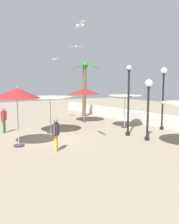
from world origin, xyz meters
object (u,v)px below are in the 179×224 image
(guest_0, at_px, (56,132))
(patio_umbrella_3, at_px, (125,97))
(patio_umbrella_1, at_px, (84,91))
(seagull_0, at_px, (76,46))
(patio_umbrella_0, at_px, (50,99))
(lamp_post_0, at_px, (148,99))
(seagull_2, at_px, (80,25))
(patio_umbrella_4, at_px, (17,94))
(lamp_post_2, at_px, (163,88))
(lamp_post_1, at_px, (128,98))
(guest_1, at_px, (4,118))
(palm_tree_1, at_px, (85,83))
(seagull_1, at_px, (55,59))

(guest_0, bearing_deg, patio_umbrella_3, 109.89)
(patio_umbrella_1, bearing_deg, seagull_0, 157.41)
(patio_umbrella_1, bearing_deg, patio_umbrella_0, -60.87)
(patio_umbrella_0, bearing_deg, patio_umbrella_3, 74.47)
(seagull_0, bearing_deg, patio_umbrella_1, -22.59)
(lamp_post_0, xyz_separation_m, seagull_2, (-0.48, -4.24, 3.51))
(patio_umbrella_4, relative_size, lamp_post_2, 0.71)
(lamp_post_1, xyz_separation_m, guest_1, (-5.17, -6.19, -1.35))
(seagull_0, bearing_deg, lamp_post_1, -12.40)
(patio_umbrella_4, distance_m, palm_tree_1, 11.00)
(lamp_post_2, bearing_deg, patio_umbrella_4, -98.77)
(palm_tree_1, bearing_deg, patio_umbrella_4, -51.73)
(patio_umbrella_0, distance_m, lamp_post_0, 6.18)
(palm_tree_1, relative_size, lamp_post_2, 1.22)
(lamp_post_0, relative_size, lamp_post_2, 0.80)
(palm_tree_1, xyz_separation_m, guest_0, (8.71, -7.43, -2.31))
(seagull_0, distance_m, seagull_1, 4.23)
(patio_umbrella_3, distance_m, lamp_post_1, 2.55)
(palm_tree_1, distance_m, lamp_post_1, 8.58)
(patio_umbrella_0, height_order, patio_umbrella_3, patio_umbrella_0)
(patio_umbrella_4, xyz_separation_m, lamp_post_0, (2.95, 6.45, -0.39))
(lamp_post_0, bearing_deg, patio_umbrella_3, 156.24)
(lamp_post_1, bearing_deg, patio_umbrella_4, -102.61)
(patio_umbrella_3, bearing_deg, guest_0, -70.11)
(lamp_post_2, distance_m, seagull_1, 9.03)
(patio_umbrella_4, bearing_deg, guest_1, 176.74)
(palm_tree_1, xyz_separation_m, lamp_post_2, (8.29, 1.03, -0.30))
(palm_tree_1, bearing_deg, lamp_post_0, -12.57)
(patio_umbrella_1, relative_size, palm_tree_1, 0.55)
(seagull_1, relative_size, seagull_2, 0.88)
(palm_tree_1, bearing_deg, seagull_1, -76.81)
(patio_umbrella_0, height_order, patio_umbrella_1, patio_umbrella_1)
(patio_umbrella_0, relative_size, lamp_post_0, 0.84)
(seagull_0, bearing_deg, patio_umbrella_4, -46.44)
(lamp_post_0, bearing_deg, palm_tree_1, 167.43)
(patio_umbrella_0, relative_size, seagull_0, 2.33)
(patio_umbrella_3, xyz_separation_m, lamp_post_2, (2.04, 1.66, 0.70))
(guest_1, height_order, seagull_2, seagull_2)
(lamp_post_1, bearing_deg, patio_umbrella_0, -133.35)
(lamp_post_2, bearing_deg, patio_umbrella_1, -155.01)
(patio_umbrella_4, relative_size, palm_tree_1, 0.58)
(seagull_0, bearing_deg, palm_tree_1, 6.18)
(palm_tree_1, height_order, seagull_1, seagull_1)
(lamp_post_1, relative_size, guest_0, 2.77)
(patio_umbrella_4, relative_size, lamp_post_0, 0.88)
(palm_tree_1, xyz_separation_m, seagull_2, (9.27, -6.41, 2.62))
(patio_umbrella_3, bearing_deg, seagull_1, -152.47)
(palm_tree_1, xyz_separation_m, lamp_post_1, (8.24, -2.23, -0.89))
(patio_umbrella_4, bearing_deg, lamp_post_0, 65.45)
(guest_0, relative_size, guest_1, 0.94)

